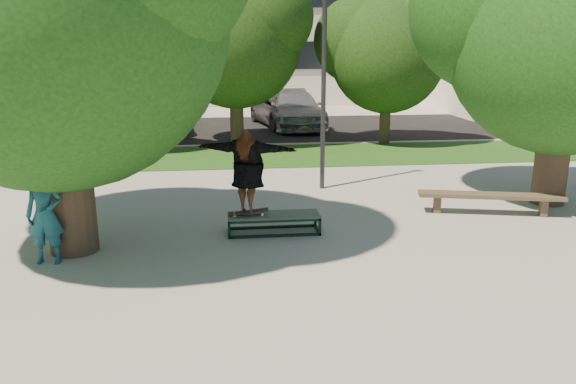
{
  "coord_description": "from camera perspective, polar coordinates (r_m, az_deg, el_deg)",
  "views": [
    {
      "loc": [
        -1.47,
        -8.89,
        3.59
      ],
      "look_at": [
        -0.39,
        0.6,
        1.08
      ],
      "focal_mm": 35.0,
      "sensor_mm": 36.0,
      "label": 1
    }
  ],
  "objects": [
    {
      "name": "ground",
      "position": [
        9.69,
        2.69,
        -7.03
      ],
      "size": [
        120.0,
        120.0,
        0.0
      ],
      "primitive_type": "plane",
      "color": "#9D9890",
      "rests_on": "ground"
    },
    {
      "name": "grass_strip",
      "position": [
        18.89,
        1.13,
        3.78
      ],
      "size": [
        30.0,
        4.0,
        0.02
      ],
      "primitive_type": "cube",
      "color": "#244915",
      "rests_on": "ground"
    },
    {
      "name": "asphalt_strip",
      "position": [
        25.18,
        -3.11,
        6.5
      ],
      "size": [
        40.0,
        8.0,
        0.01
      ],
      "primitive_type": "cube",
      "color": "black",
      "rests_on": "ground"
    },
    {
      "name": "tree_right",
      "position": [
        14.07,
        26.15,
        15.33
      ],
      "size": [
        6.24,
        5.33,
        6.51
      ],
      "color": "#38281E",
      "rests_on": "ground"
    },
    {
      "name": "bg_tree_left",
      "position": [
        20.6,
        -21.52,
        14.12
      ],
      "size": [
        5.28,
        4.51,
        5.77
      ],
      "color": "#38281E",
      "rests_on": "ground"
    },
    {
      "name": "bg_tree_mid",
      "position": [
        20.97,
        -5.64,
        15.81
      ],
      "size": [
        5.76,
        4.92,
        6.24
      ],
      "color": "#38281E",
      "rests_on": "ground"
    },
    {
      "name": "bg_tree_right",
      "position": [
        21.29,
        9.9,
        14.23
      ],
      "size": [
        5.04,
        4.31,
        5.43
      ],
      "color": "#38281E",
      "rests_on": "ground"
    },
    {
      "name": "lamppost",
      "position": [
        14.11,
        3.67,
        12.9
      ],
      "size": [
        0.25,
        0.15,
        6.11
      ],
      "color": "#2D2D30",
      "rests_on": "ground"
    },
    {
      "name": "side_building",
      "position": [
        36.51,
        26.56,
        13.86
      ],
      "size": [
        15.0,
        10.0,
        8.0
      ],
      "primitive_type": "cube",
      "color": "white",
      "rests_on": "ground"
    },
    {
      "name": "grind_box",
      "position": [
        11.05,
        -1.46,
        -3.2
      ],
      "size": [
        1.8,
        0.6,
        0.38
      ],
      "color": "black",
      "rests_on": "ground"
    },
    {
      "name": "skater_rig",
      "position": [
        10.74,
        -4.13,
        2.15
      ],
      "size": [
        2.05,
        1.23,
        1.69
      ],
      "rotation": [
        0.0,
        0.0,
        2.77
      ],
      "color": "white",
      "rests_on": "grind_box"
    },
    {
      "name": "bystander",
      "position": [
        10.2,
        -23.47,
        -2.16
      ],
      "size": [
        0.64,
        0.44,
        1.69
      ],
      "primitive_type": "imported",
      "rotation": [
        0.0,
        0.0,
        -0.07
      ],
      "color": "#174E5A",
      "rests_on": "ground"
    },
    {
      "name": "bench",
      "position": [
        12.94,
        19.89,
        -0.49
      ],
      "size": [
        3.07,
        1.11,
        0.47
      ],
      "rotation": [
        0.0,
        0.0,
        -0.24
      ],
      "color": "brown",
      "rests_on": "ground"
    },
    {
      "name": "car_silver_a",
      "position": [
        24.87,
        -12.87,
        7.95
      ],
      "size": [
        2.82,
        5.09,
        1.64
      ],
      "primitive_type": "imported",
      "rotation": [
        0.0,
        0.0,
        0.19
      ],
      "color": "#A0A0A5",
      "rests_on": "asphalt_strip"
    },
    {
      "name": "car_dark",
      "position": [
        25.71,
        -13.15,
        8.04
      ],
      "size": [
        1.85,
        4.76,
        1.54
      ],
      "primitive_type": "imported",
      "rotation": [
        0.0,
        0.0,
        0.05
      ],
      "color": "black",
      "rests_on": "asphalt_strip"
    },
    {
      "name": "car_grey",
      "position": [
        25.71,
        -0.02,
        8.31
      ],
      "size": [
        3.38,
        5.59,
        1.45
      ],
      "primitive_type": "imported",
      "rotation": [
        0.0,
        0.0,
        0.2
      ],
      "color": "#505055",
      "rests_on": "asphalt_strip"
    },
    {
      "name": "car_silver_b",
      "position": [
        25.35,
        0.68,
        8.38
      ],
      "size": [
        2.41,
        5.56,
        1.59
      ],
      "primitive_type": "imported",
      "rotation": [
        0.0,
        0.0,
        0.03
      ],
      "color": "#9F9FA3",
      "rests_on": "asphalt_strip"
    }
  ]
}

